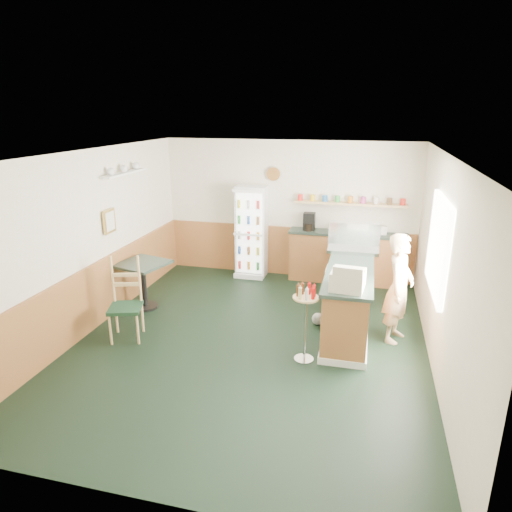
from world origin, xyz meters
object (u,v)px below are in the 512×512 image
(condiment_stand, at_px, (305,312))
(cafe_table, at_px, (143,276))
(drinks_fridge, at_px, (251,232))
(shopkeeper, at_px, (399,288))
(cafe_chair, at_px, (128,296))
(cash_register, at_px, (348,280))
(display_case, at_px, (354,238))

(condiment_stand, height_order, cafe_table, condiment_stand)
(condiment_stand, bearing_deg, drinks_fridge, 116.53)
(shopkeeper, distance_m, cafe_table, 4.11)
(shopkeeper, xyz_separation_m, cafe_chair, (-3.85, -0.83, -0.17))
(shopkeeper, relative_size, condiment_stand, 1.50)
(cash_register, bearing_deg, shopkeeper, 50.46)
(shopkeeper, xyz_separation_m, cafe_table, (-4.10, 0.14, -0.23))
(drinks_fridge, distance_m, cafe_table, 2.46)
(cash_register, distance_m, shopkeeper, 1.04)
(cash_register, xyz_separation_m, cafe_table, (-3.40, 0.84, -0.56))
(shopkeeper, relative_size, cafe_chair, 1.33)
(cafe_table, height_order, cafe_chair, cafe_chair)
(cash_register, distance_m, cafe_table, 3.55)
(cafe_table, xyz_separation_m, cafe_chair, (0.25, -0.97, 0.06))
(drinks_fridge, distance_m, display_case, 2.38)
(cafe_table, bearing_deg, cash_register, -13.93)
(cash_register, relative_size, condiment_stand, 0.41)
(drinks_fridge, bearing_deg, condiment_stand, -63.47)
(drinks_fridge, bearing_deg, cash_register, -54.46)
(display_case, xyz_separation_m, cash_register, (0.00, -1.68, -0.11))
(shopkeeper, bearing_deg, cash_register, 152.86)
(shopkeeper, bearing_deg, condiment_stand, 144.75)
(cash_register, height_order, cafe_table, cash_register)
(cafe_table, bearing_deg, display_case, 13.82)
(display_case, distance_m, cafe_chair, 3.68)
(cash_register, bearing_deg, cafe_table, 171.54)
(cash_register, height_order, condiment_stand, cash_register)
(display_case, height_order, cafe_chair, display_case)
(shopkeeper, bearing_deg, cafe_chair, 120.00)
(display_case, height_order, shopkeeper, shopkeeper)
(drinks_fridge, bearing_deg, cafe_table, -123.88)
(condiment_stand, bearing_deg, cafe_table, 159.99)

